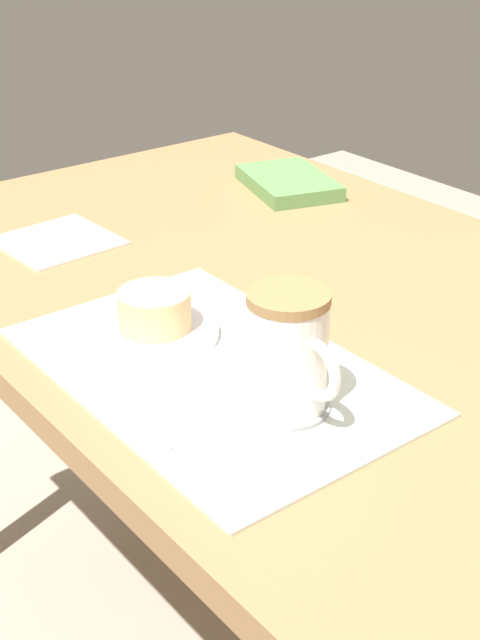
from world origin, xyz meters
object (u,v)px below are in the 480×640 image
(pastry_plate, at_px, (156,332))
(small_book, at_px, (289,183))
(pastry, at_px, (155,310))
(dining_table, at_px, (316,354))
(coffee_mug, at_px, (289,351))

(pastry_plate, bearing_deg, small_book, 123.31)
(pastry_plate, distance_m, pastry, 0.03)
(dining_table, height_order, coffee_mug, coffee_mug)
(small_book, bearing_deg, pastry_plate, -39.36)
(pastry, bearing_deg, pastry_plate, -90.00)
(coffee_mug, bearing_deg, pastry_plate, -174.33)
(pastry, xyz_separation_m, coffee_mug, (0.21, 0.02, 0.03))
(pastry, bearing_deg, dining_table, 78.79)
(pastry_plate, height_order, small_book, small_book)
(dining_table, xyz_separation_m, small_book, (-0.34, 0.25, 0.09))
(dining_table, relative_size, pastry, 16.27)
(pastry_plate, relative_size, pastry, 1.74)
(coffee_mug, distance_m, small_book, 0.68)
(dining_table, xyz_separation_m, coffee_mug, (0.17, -0.19, 0.15))
(pastry, height_order, small_book, pastry)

